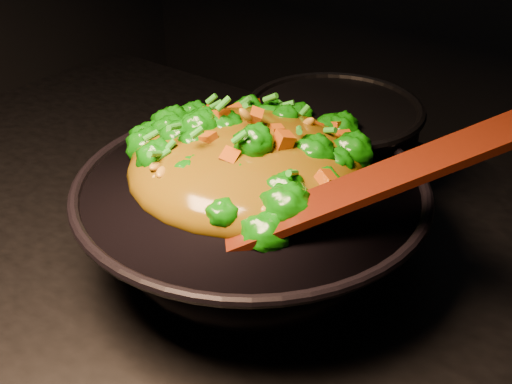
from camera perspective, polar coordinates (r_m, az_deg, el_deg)
The scene contains 4 objects.
wok at distance 0.78m, azimuth -0.44°, elevation -2.92°, with size 0.40×0.40×0.11m, color black, non-canonical shape.
stir_fry at distance 0.75m, azimuth -0.89°, elevation 5.19°, with size 0.29×0.29×0.10m, color #0E6006, non-canonical shape.
spatula at distance 0.65m, azimuth 10.59°, elevation 0.86°, with size 0.34×0.05×0.01m, color #3B1504.
back_pot at distance 0.93m, azimuth 6.74°, elevation 3.95°, with size 0.24×0.24×0.14m, color black.
Camera 1 is at (0.50, -0.49, 1.40)m, focal length 45.00 mm.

